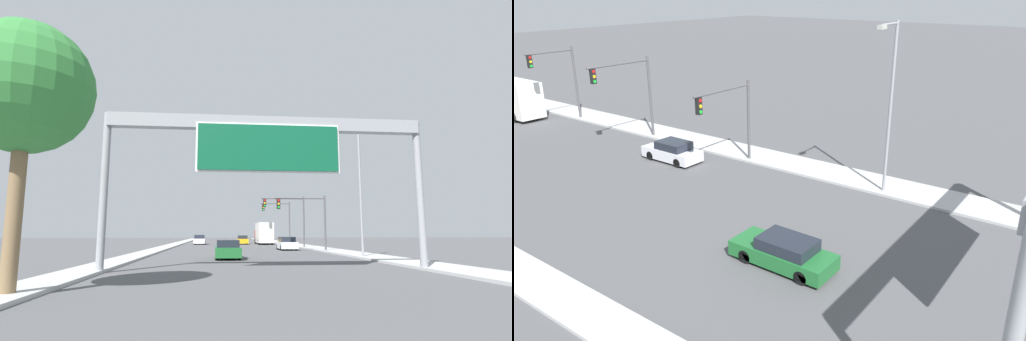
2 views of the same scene
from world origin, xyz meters
The scene contains 7 objects.
sidewalk_right centered at (9.50, 60.00, 0.07)m, with size 3.00×120.00×0.15m.
car_far_center centered at (5.25, 42.31, 0.69)m, with size 1.83×4.35×1.45m.
car_far_left centered at (-1.75, 27.97, 0.66)m, with size 1.84×4.75×1.39m.
traffic_light_near_intersection centered at (6.70, 38.00, 3.93)m, with size 5.34×0.32×5.70m.
traffic_light_mid_block centered at (6.74, 48.00, 4.46)m, with size 5.55×0.32×6.51m.
traffic_light_far_intersection centered at (7.14, 58.00, 4.42)m, with size 4.45×0.32×6.58m.
street_lamp_right centered at (8.36, 27.85, 5.74)m, with size 2.34×0.28×9.94m.
Camera 2 is at (-17.69, 17.13, 11.67)m, focal length 35.00 mm.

